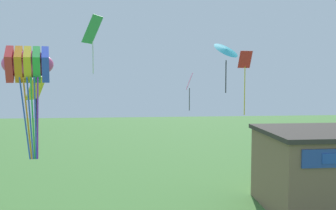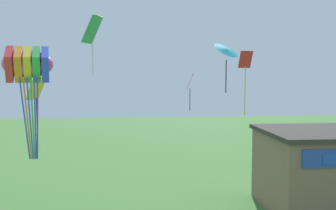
# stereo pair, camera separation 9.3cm
# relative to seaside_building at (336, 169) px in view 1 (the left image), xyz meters

# --- Properties ---
(seaside_building) EXTENTS (8.17, 5.89, 4.47)m
(seaside_building) POSITION_rel_seaside_building_xyz_m (0.00, 0.00, 0.00)
(seaside_building) COLOR #84664C
(seaside_building) RESTS_ON ground_plane
(kite_rainbow_parafoil) EXTENTS (2.05, 1.69, 4.23)m
(kite_rainbow_parafoil) POSITION_rel_seaside_building_xyz_m (-15.08, -5.32, 5.58)
(kite_rainbow_parafoil) COLOR #E54C8C
(kite_green_diamond) EXTENTS (0.78, 0.94, 2.16)m
(kite_green_diamond) POSITION_rel_seaside_building_xyz_m (-12.73, -5.24, 6.76)
(kite_green_diamond) COLOR green
(kite_pink_diamond) EXTENTS (0.47, 0.78, 2.22)m
(kite_pink_diamond) POSITION_rel_seaside_building_xyz_m (-7.94, 2.17, 4.70)
(kite_pink_diamond) COLOR pink
(kite_red_diamond) EXTENTS (0.71, 0.45, 3.31)m
(kite_red_diamond) POSITION_rel_seaside_building_xyz_m (-5.48, -0.63, 5.49)
(kite_red_diamond) COLOR red
(kite_cyan_delta) EXTENTS (1.58, 1.54, 2.34)m
(kite_cyan_delta) POSITION_rel_seaside_building_xyz_m (-7.03, -2.79, 6.34)
(kite_cyan_delta) COLOR #2DB2C6
(kite_yellow_diamond) EXTENTS (0.84, 0.95, 2.75)m
(kite_yellow_diamond) POSITION_rel_seaside_building_xyz_m (-15.38, -3.05, 4.39)
(kite_yellow_diamond) COLOR yellow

